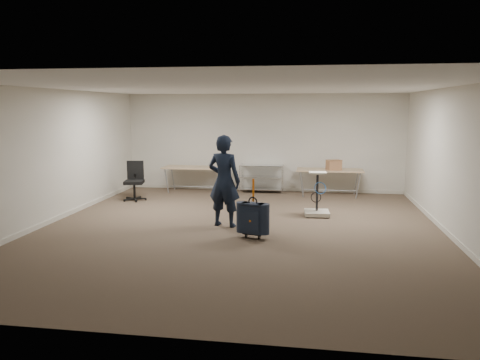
# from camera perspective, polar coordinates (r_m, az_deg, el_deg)

# --- Properties ---
(ground) EXTENTS (9.00, 9.00, 0.00)m
(ground) POSITION_cam_1_polar(r_m,az_deg,el_deg) (9.39, -0.11, -6.05)
(ground) COLOR #443629
(ground) RESTS_ON ground
(room_shell) EXTENTS (8.00, 9.00, 9.00)m
(room_shell) POSITION_cam_1_polar(r_m,az_deg,el_deg) (10.71, 1.03, -3.91)
(room_shell) COLOR beige
(room_shell) RESTS_ON ground
(folding_table_left) EXTENTS (1.80, 0.75, 0.73)m
(folding_table_left) POSITION_cam_1_polar(r_m,az_deg,el_deg) (13.44, -5.53, 1.39)
(folding_table_left) COLOR tan
(folding_table_left) RESTS_ON ground
(folding_table_right) EXTENTS (1.80, 0.75, 0.73)m
(folding_table_right) POSITION_cam_1_polar(r_m,az_deg,el_deg) (13.04, 10.87, 1.04)
(folding_table_right) COLOR tan
(folding_table_right) RESTS_ON ground
(wire_shelf) EXTENTS (1.22, 0.47, 0.80)m
(wire_shelf) POSITION_cam_1_polar(r_m,az_deg,el_deg) (13.39, 2.65, 0.36)
(wire_shelf) COLOR silver
(wire_shelf) RESTS_ON ground
(person) EXTENTS (0.77, 0.60, 1.88)m
(person) POSITION_cam_1_polar(r_m,az_deg,el_deg) (9.48, -1.94, -0.11)
(person) COLOR black
(person) RESTS_ON ground
(suitcase) EXTENTS (0.46, 0.33, 1.12)m
(suitcase) POSITION_cam_1_polar(r_m,az_deg,el_deg) (8.68, 1.57, -4.69)
(suitcase) COLOR #141F2F
(suitcase) RESTS_ON ground
(office_chair) EXTENTS (0.62, 0.62, 1.02)m
(office_chair) POSITION_cam_1_polar(r_m,az_deg,el_deg) (12.57, -12.72, -1.01)
(office_chair) COLOR black
(office_chair) RESTS_ON ground
(equipment_cart) EXTENTS (0.57, 0.57, 1.00)m
(equipment_cart) POSITION_cam_1_polar(r_m,az_deg,el_deg) (10.64, 9.38, -2.95)
(equipment_cart) COLOR beige
(equipment_cart) RESTS_ON ground
(cardboard_box) EXTENTS (0.44, 0.39, 0.27)m
(cardboard_box) POSITION_cam_1_polar(r_m,az_deg,el_deg) (12.94, 11.37, 1.81)
(cardboard_box) COLOR #A0774A
(cardboard_box) RESTS_ON folding_table_right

